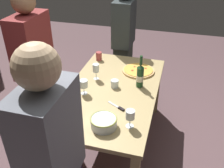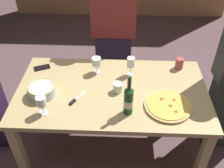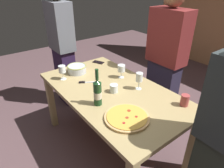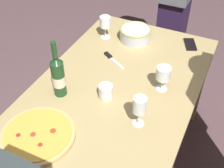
{
  "view_description": "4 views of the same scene",
  "coord_description": "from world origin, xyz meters",
  "px_view_note": "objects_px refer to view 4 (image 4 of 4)",
  "views": [
    {
      "loc": [
        -2.06,
        -0.58,
        2.12
      ],
      "look_at": [
        0.0,
        0.0,
        0.81
      ],
      "focal_mm": 40.31,
      "sensor_mm": 36.0,
      "label": 1
    },
    {
      "loc": [
        0.07,
        -1.64,
        2.16
      ],
      "look_at": [
        0.0,
        0.0,
        0.81
      ],
      "focal_mm": 41.37,
      "sensor_mm": 36.0,
      "label": 2
    },
    {
      "loc": [
        1.36,
        -1.04,
        1.76
      ],
      "look_at": [
        0.0,
        0.0,
        0.81
      ],
      "focal_mm": 31.61,
      "sensor_mm": 36.0,
      "label": 3
    },
    {
      "loc": [
        1.12,
        0.53,
        1.89
      ],
      "look_at": [
        0.0,
        0.0,
        0.81
      ],
      "focal_mm": 47.62,
      "sensor_mm": 36.0,
      "label": 4
    }
  ],
  "objects_px": {
    "serving_bowl": "(135,34)",
    "wine_glass_far_left": "(140,106)",
    "pizza": "(38,135)",
    "pizza_knife": "(112,58)",
    "dining_table": "(112,104)",
    "wine_glass_near_pizza": "(163,74)",
    "cup_amber": "(106,91)",
    "cell_phone": "(190,44)",
    "wine_bottle": "(58,76)",
    "wine_glass_by_bottle": "(105,23)"
  },
  "relations": [
    {
      "from": "wine_glass_near_pizza",
      "to": "wine_glass_by_bottle",
      "type": "bearing_deg",
      "value": -123.67
    },
    {
      "from": "serving_bowl",
      "to": "wine_glass_by_bottle",
      "type": "xyz_separation_m",
      "value": [
        0.06,
        -0.2,
        0.07
      ]
    },
    {
      "from": "wine_bottle",
      "to": "wine_glass_far_left",
      "type": "xyz_separation_m",
      "value": [
        0.02,
        0.48,
        0.0
      ]
    },
    {
      "from": "serving_bowl",
      "to": "wine_glass_by_bottle",
      "type": "height_order",
      "value": "wine_glass_by_bottle"
    },
    {
      "from": "wine_bottle",
      "to": "pizza_knife",
      "type": "bearing_deg",
      "value": 163.96
    },
    {
      "from": "pizza",
      "to": "pizza_knife",
      "type": "height_order",
      "value": "pizza"
    },
    {
      "from": "wine_glass_far_left",
      "to": "pizza_knife",
      "type": "xyz_separation_m",
      "value": [
        -0.44,
        -0.36,
        -0.12
      ]
    },
    {
      "from": "wine_glass_by_bottle",
      "to": "wine_glass_near_pizza",
      "type": "bearing_deg",
      "value": 56.33
    },
    {
      "from": "serving_bowl",
      "to": "dining_table",
      "type": "bearing_deg",
      "value": 8.81
    },
    {
      "from": "wine_bottle",
      "to": "wine_glass_far_left",
      "type": "distance_m",
      "value": 0.48
    },
    {
      "from": "wine_bottle",
      "to": "wine_glass_near_pizza",
      "type": "distance_m",
      "value": 0.57
    },
    {
      "from": "dining_table",
      "to": "serving_bowl",
      "type": "xyz_separation_m",
      "value": [
        -0.56,
        -0.09,
        0.14
      ]
    },
    {
      "from": "cup_amber",
      "to": "pizza_knife",
      "type": "xyz_separation_m",
      "value": [
        -0.33,
        -0.12,
        -0.03
      ]
    },
    {
      "from": "pizza",
      "to": "pizza_knife",
      "type": "relative_size",
      "value": 1.99
    },
    {
      "from": "wine_glass_by_bottle",
      "to": "wine_glass_far_left",
      "type": "relative_size",
      "value": 0.91
    },
    {
      "from": "wine_glass_near_pizza",
      "to": "cup_amber",
      "type": "distance_m",
      "value": 0.33
    },
    {
      "from": "dining_table",
      "to": "cell_phone",
      "type": "bearing_deg",
      "value": 157.06
    },
    {
      "from": "wine_bottle",
      "to": "pizza_knife",
      "type": "xyz_separation_m",
      "value": [
        -0.42,
        0.12,
        -0.12
      ]
    },
    {
      "from": "dining_table",
      "to": "pizza",
      "type": "height_order",
      "value": "pizza"
    },
    {
      "from": "wine_bottle",
      "to": "wine_glass_by_bottle",
      "type": "height_order",
      "value": "wine_bottle"
    },
    {
      "from": "dining_table",
      "to": "wine_glass_near_pizza",
      "type": "xyz_separation_m",
      "value": [
        -0.15,
        0.24,
        0.2
      ]
    },
    {
      "from": "wine_glass_near_pizza",
      "to": "pizza_knife",
      "type": "bearing_deg",
      "value": -109.59
    },
    {
      "from": "cell_phone",
      "to": "pizza_knife",
      "type": "relative_size",
      "value": 0.79
    },
    {
      "from": "wine_glass_by_bottle",
      "to": "cup_amber",
      "type": "xyz_separation_m",
      "value": [
        0.55,
        0.28,
        -0.08
      ]
    },
    {
      "from": "dining_table",
      "to": "serving_bowl",
      "type": "distance_m",
      "value": 0.59
    },
    {
      "from": "serving_bowl",
      "to": "wine_glass_far_left",
      "type": "relative_size",
      "value": 1.25
    },
    {
      "from": "serving_bowl",
      "to": "cup_amber",
      "type": "relative_size",
      "value": 2.76
    },
    {
      "from": "wine_glass_by_bottle",
      "to": "cup_amber",
      "type": "bearing_deg",
      "value": 26.59
    },
    {
      "from": "serving_bowl",
      "to": "cell_phone",
      "type": "distance_m",
      "value": 0.38
    },
    {
      "from": "wine_glass_far_left",
      "to": "cell_phone",
      "type": "relative_size",
      "value": 1.23
    },
    {
      "from": "wine_glass_by_bottle",
      "to": "wine_glass_far_left",
      "type": "bearing_deg",
      "value": 37.8
    },
    {
      "from": "wine_glass_far_left",
      "to": "cell_phone",
      "type": "distance_m",
      "value": 0.83
    },
    {
      "from": "cup_amber",
      "to": "cell_phone",
      "type": "height_order",
      "value": "cup_amber"
    },
    {
      "from": "serving_bowl",
      "to": "wine_glass_far_left",
      "type": "height_order",
      "value": "wine_glass_far_left"
    },
    {
      "from": "pizza",
      "to": "cup_amber",
      "type": "relative_size",
      "value": 4.56
    },
    {
      "from": "pizza",
      "to": "wine_glass_far_left",
      "type": "distance_m",
      "value": 0.51
    },
    {
      "from": "pizza",
      "to": "cell_phone",
      "type": "distance_m",
      "value": 1.2
    },
    {
      "from": "wine_glass_by_bottle",
      "to": "cell_phone",
      "type": "height_order",
      "value": "wine_glass_by_bottle"
    },
    {
      "from": "serving_bowl",
      "to": "cell_phone",
      "type": "xyz_separation_m",
      "value": [
        -0.1,
        0.37,
        -0.04
      ]
    },
    {
      "from": "wine_bottle",
      "to": "wine_glass_by_bottle",
      "type": "bearing_deg",
      "value": -176.91
    },
    {
      "from": "dining_table",
      "to": "cell_phone",
      "type": "xyz_separation_m",
      "value": [
        -0.66,
        0.28,
        0.1
      ]
    },
    {
      "from": "wine_glass_by_bottle",
      "to": "pizza_knife",
      "type": "distance_m",
      "value": 0.29
    },
    {
      "from": "dining_table",
      "to": "pizza_knife",
      "type": "relative_size",
      "value": 8.74
    },
    {
      "from": "wine_glass_far_left",
      "to": "cup_amber",
      "type": "xyz_separation_m",
      "value": [
        -0.11,
        -0.23,
        -0.09
      ]
    },
    {
      "from": "serving_bowl",
      "to": "pizza_knife",
      "type": "distance_m",
      "value": 0.29
    },
    {
      "from": "pizza",
      "to": "wine_glass_by_bottle",
      "type": "bearing_deg",
      "value": -173.74
    },
    {
      "from": "pizza",
      "to": "serving_bowl",
      "type": "relative_size",
      "value": 1.65
    },
    {
      "from": "wine_glass_near_pizza",
      "to": "wine_glass_far_left",
      "type": "bearing_deg",
      "value": -4.4
    },
    {
      "from": "cell_phone",
      "to": "wine_bottle",
      "type": "bearing_deg",
      "value": -148.09
    },
    {
      "from": "pizza",
      "to": "cup_amber",
      "type": "distance_m",
      "value": 0.43
    }
  ]
}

